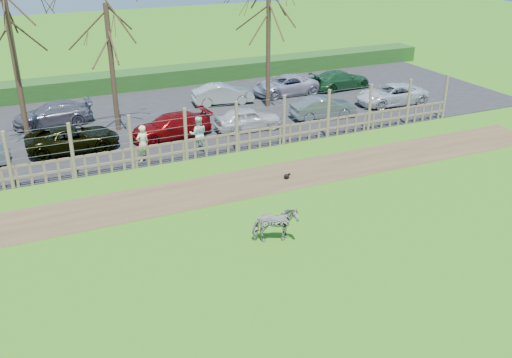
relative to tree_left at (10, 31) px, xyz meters
name	(u,v)px	position (x,y,z in m)	size (l,w,h in m)	color
ground	(260,240)	(6.50, -12.50, -5.62)	(120.00, 120.00, 0.00)	#529E26
dirt_strip	(214,189)	(6.50, -8.00, -5.61)	(34.00, 2.80, 0.01)	brown
asphalt	(151,120)	(6.50, 2.00, -5.60)	(44.00, 13.00, 0.04)	#232326
hedge	(122,81)	(6.50, 9.00, -5.07)	(46.00, 2.00, 1.10)	#1E4716
fence	(186,144)	(6.50, -4.50, -4.81)	(30.16, 0.16, 2.50)	brown
tree_left	(10,31)	(0.00, 0.00, 0.00)	(4.80, 4.80, 7.88)	#3D2B1E
tree_mid	(109,37)	(4.50, 1.00, -0.75)	(4.80, 4.80, 6.83)	#3D2B1E
tree_right	(269,17)	(13.50, 1.50, -0.37)	(4.80, 4.80, 7.35)	#3D2B1E
zebra	(275,225)	(6.93, -12.82, -4.97)	(0.69, 1.52, 1.29)	gray
visitor_a	(143,144)	(4.64, -3.90, -4.71)	(0.63, 0.41, 1.72)	beige
visitor_b	(198,134)	(7.35, -3.73, -4.71)	(0.84, 0.65, 1.72)	silver
crow	(287,176)	(9.72, -8.29, -5.49)	(0.30, 0.22, 0.25)	black
car_2	(73,138)	(1.93, -1.14, -4.98)	(1.99, 4.32, 1.20)	black
car_3	(171,126)	(6.74, -1.29, -4.98)	(1.68, 4.13, 1.20)	maroon
car_4	(248,119)	(10.75, -1.86, -4.98)	(1.42, 3.52, 1.20)	white
car_5	(323,107)	(15.37, -1.75, -4.98)	(1.27, 3.64, 1.20)	slate
car_6	(391,94)	(20.45, -1.15, -4.98)	(1.99, 4.32, 1.20)	white
car_9	(53,114)	(1.50, 3.23, -4.98)	(1.68, 4.13, 1.20)	slate
car_11	(223,94)	(11.28, 3.14, -4.98)	(1.27, 3.64, 1.20)	#B6C0B4
car_12	(285,85)	(15.65, 3.43, -4.98)	(1.99, 4.32, 1.20)	silver
car_13	(340,80)	(19.55, 3.12, -4.98)	(1.68, 4.13, 1.20)	#24582D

